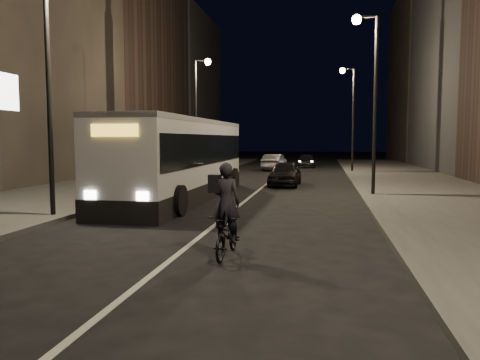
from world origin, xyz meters
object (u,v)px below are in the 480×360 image
at_px(city_bus, 181,156).
at_px(streetlight_right_mid, 370,80).
at_px(streetlight_right_far, 350,105).
at_px(car_near, 285,174).
at_px(streetlight_left_far, 199,101).
at_px(car_far, 307,161).
at_px(streetlight_left_near, 55,57).
at_px(car_mid, 274,162).
at_px(cyclist_on_bicycle, 227,226).

bearing_deg(city_bus, streetlight_right_mid, 14.53).
bearing_deg(streetlight_right_far, car_near, -110.16).
bearing_deg(streetlight_left_far, streetlight_right_mid, -43.16).
relative_size(streetlight_right_mid, car_far, 1.93).
relative_size(streetlight_left_near, streetlight_left_far, 1.00).
bearing_deg(car_near, streetlight_left_far, 142.18).
height_order(streetlight_left_near, car_mid, streetlight_left_near).
bearing_deg(city_bus, streetlight_left_near, -111.05).
bearing_deg(streetlight_right_far, city_bus, -114.68).
bearing_deg(car_mid, streetlight_left_near, 85.75).
xyz_separation_m(cyclist_on_bicycle, car_far, (0.57, 34.77, -0.12)).
distance_m(city_bus, cyclist_on_bicycle, 10.78).
bearing_deg(streetlight_left_near, car_near, 62.81).
xyz_separation_m(streetlight_right_mid, streetlight_right_far, (0.00, 16.00, 0.00)).
bearing_deg(cyclist_on_bicycle, city_bus, 114.59).
height_order(city_bus, cyclist_on_bicycle, city_bus).
relative_size(streetlight_right_far, city_bus, 0.61).
bearing_deg(cyclist_on_bicycle, streetlight_left_far, 108.38).
distance_m(streetlight_left_near, car_mid, 26.59).
height_order(streetlight_right_mid, car_far, streetlight_right_mid).
xyz_separation_m(streetlight_right_far, streetlight_left_near, (-10.66, -24.00, 0.00)).
bearing_deg(streetlight_right_far, streetlight_right_mid, -90.00).
distance_m(cyclist_on_bicycle, car_far, 34.77).
bearing_deg(streetlight_left_near, city_bus, 68.28).
distance_m(streetlight_right_mid, car_far, 23.61).
distance_m(streetlight_left_far, car_mid, 10.14).
bearing_deg(car_far, streetlight_left_near, -105.59).
distance_m(car_near, car_mid, 13.28).
distance_m(streetlight_right_mid, car_near, 7.79).
bearing_deg(car_near, streetlight_right_far, 71.53).
relative_size(streetlight_right_mid, cyclist_on_bicycle, 3.73).
bearing_deg(streetlight_left_far, car_mid, 59.77).
relative_size(streetlight_right_far, car_far, 1.93).
height_order(city_bus, car_near, city_bus).
height_order(streetlight_right_far, streetlight_left_near, same).
relative_size(streetlight_right_far, streetlight_left_far, 1.00).
bearing_deg(car_near, car_far, 89.84).
relative_size(car_near, car_far, 0.99).
relative_size(streetlight_left_near, car_near, 1.96).
bearing_deg(car_near, streetlight_right_mid, -46.39).
distance_m(streetlight_left_near, streetlight_left_far, 18.00).
bearing_deg(streetlight_left_near, cyclist_on_bicycle, -31.06).
bearing_deg(streetlight_left_far, car_near, -39.51).
xyz_separation_m(streetlight_left_near, car_near, (6.49, 12.64, -4.65)).
distance_m(streetlight_left_near, car_near, 14.96).
height_order(streetlight_left_near, car_far, streetlight_left_near).
xyz_separation_m(streetlight_left_far, cyclist_on_bicycle, (6.51, -21.92, -4.64)).
xyz_separation_m(cyclist_on_bicycle, car_mid, (-1.98, 29.70, -0.03)).
bearing_deg(city_bus, car_near, 59.03).
relative_size(streetlight_right_far, streetlight_left_near, 1.00).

